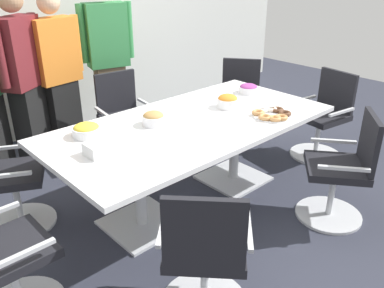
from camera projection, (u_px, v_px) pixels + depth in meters
ground_plane at (192, 200)px, 3.62m from camera, size 10.00×10.00×0.01m
back_wall at (50, 12)px, 4.63m from camera, size 8.00×0.10×2.80m
conference_table at (192, 136)px, 3.36m from camera, size 2.40×1.20×0.75m
office_chair_0 at (124, 122)px, 4.22m from camera, size 0.61×0.61×0.91m
office_chair_1 at (6, 181)px, 3.11m from camera, size 0.73×0.73×0.91m
office_chair_2 at (0, 263)px, 2.28m from camera, size 0.54×0.54×0.91m
office_chair_3 at (205, 259)px, 2.31m from camera, size 0.76×0.76×0.91m
office_chair_4 at (342, 174)px, 3.22m from camera, size 0.76×0.76×0.91m
office_chair_5 at (323, 120)px, 4.29m from camera, size 0.62×0.62×0.91m
office_chair_6 at (239, 105)px, 4.73m from camera, size 0.76×0.76×0.91m
person_standing_1 at (24, 79)px, 3.89m from camera, size 0.56×0.42×1.75m
person_standing_2 at (58, 75)px, 4.14m from camera, size 0.62×0.28×1.69m
person_standing_3 at (108, 58)px, 4.52m from camera, size 0.61×0.32×1.80m
snack_bowl_chips_yellow at (87, 130)px, 3.02m from camera, size 0.21×0.21×0.10m
snack_bowl_chips_orange at (228, 101)px, 3.59m from camera, size 0.19×0.19×0.12m
snack_bowl_cookies at (154, 118)px, 3.22m from camera, size 0.18×0.18×0.11m
snack_bowl_candy_mix at (248, 89)px, 3.99m from camera, size 0.20×0.20×0.09m
donut_platter at (272, 114)px, 3.41m from camera, size 0.33×0.33×0.04m
napkin_pile at (98, 149)px, 2.73m from camera, size 0.16×0.16×0.09m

